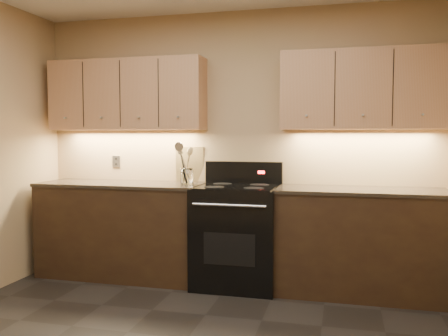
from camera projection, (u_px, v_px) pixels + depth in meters
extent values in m
cube|color=tan|center=(237.00, 145.00, 4.67)|extent=(4.00, 0.04, 2.60)
cube|color=black|center=(122.00, 231.00, 4.71)|extent=(1.60, 0.60, 0.90)
cube|color=#393024|center=(121.00, 184.00, 4.67)|extent=(1.62, 0.62, 0.03)
cube|color=black|center=(360.00, 243.00, 4.15)|extent=(1.44, 0.60, 0.90)
cube|color=#393024|center=(361.00, 191.00, 4.12)|extent=(1.46, 0.62, 0.03)
cube|color=black|center=(237.00, 236.00, 4.39)|extent=(0.76, 0.65, 0.92)
cube|color=black|center=(237.00, 187.00, 4.36)|extent=(0.70, 0.60, 0.01)
cube|color=black|center=(244.00, 173.00, 4.63)|extent=(0.76, 0.07, 0.22)
cube|color=red|center=(261.00, 172.00, 4.55)|extent=(0.06, 0.00, 0.03)
cylinder|color=silver|center=(229.00, 205.00, 4.04)|extent=(0.65, 0.02, 0.02)
cube|color=black|center=(229.00, 249.00, 4.08)|extent=(0.46, 0.00, 0.28)
cylinder|color=black|center=(214.00, 187.00, 4.26)|extent=(0.18, 0.18, 0.00)
cylinder|color=black|center=(254.00, 188.00, 4.17)|extent=(0.18, 0.18, 0.00)
cylinder|color=black|center=(223.00, 184.00, 4.55)|extent=(0.18, 0.18, 0.00)
cylinder|color=black|center=(259.00, 185.00, 4.46)|extent=(0.18, 0.18, 0.00)
cube|color=#AA7C55|center=(127.00, 95.00, 4.76)|extent=(1.60, 0.30, 0.70)
cube|color=#AA7C55|center=(363.00, 90.00, 4.20)|extent=(1.44, 0.30, 0.70)
cube|color=#B2B5BA|center=(116.00, 161.00, 4.99)|extent=(0.08, 0.01, 0.12)
cylinder|color=white|center=(187.00, 176.00, 4.51)|extent=(0.13, 0.13, 0.15)
cylinder|color=white|center=(187.00, 183.00, 4.51)|extent=(0.12, 0.12, 0.02)
cube|color=tan|center=(190.00, 164.00, 4.78)|extent=(0.28, 0.11, 0.35)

